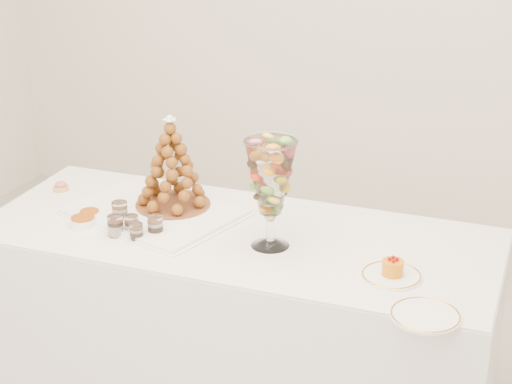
% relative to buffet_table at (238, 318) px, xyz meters
% --- Properties ---
extents(buffet_table, '(1.90, 0.85, 0.71)m').
position_rel_buffet_table_xyz_m(buffet_table, '(0.00, 0.00, 0.00)').
color(buffet_table, white).
rests_on(buffet_table, ground).
extents(lace_tray, '(0.67, 0.56, 0.02)m').
position_rel_buffet_table_xyz_m(lace_tray, '(-0.35, 0.02, 0.36)').
color(lace_tray, white).
rests_on(lace_tray, buffet_table).
extents(macaron_vase, '(0.18, 0.18, 0.38)m').
position_rel_buffet_table_xyz_m(macaron_vase, '(0.15, -0.05, 0.60)').
color(macaron_vase, white).
rests_on(macaron_vase, buffet_table).
extents(cake_plate, '(0.20, 0.20, 0.01)m').
position_rel_buffet_table_xyz_m(cake_plate, '(0.60, -0.11, 0.36)').
color(cake_plate, white).
rests_on(cake_plate, buffet_table).
extents(spare_plate, '(0.21, 0.21, 0.01)m').
position_rel_buffet_table_xyz_m(spare_plate, '(0.75, -0.31, 0.36)').
color(spare_plate, white).
rests_on(spare_plate, buffet_table).
extents(pink_tart, '(0.06, 0.06, 0.04)m').
position_rel_buffet_table_xyz_m(pink_tart, '(-0.81, 0.07, 0.37)').
color(pink_tart, tan).
rests_on(pink_tart, buffet_table).
extents(verrine_a, '(0.07, 0.07, 0.08)m').
position_rel_buffet_table_xyz_m(verrine_a, '(-0.43, -0.09, 0.39)').
color(verrine_a, white).
rests_on(verrine_a, buffet_table).
extents(verrine_b, '(0.07, 0.07, 0.07)m').
position_rel_buffet_table_xyz_m(verrine_b, '(-0.34, -0.16, 0.39)').
color(verrine_b, white).
rests_on(verrine_b, buffet_table).
extents(verrine_c, '(0.06, 0.06, 0.07)m').
position_rel_buffet_table_xyz_m(verrine_c, '(-0.25, -0.14, 0.39)').
color(verrine_c, white).
rests_on(verrine_c, buffet_table).
extents(verrine_d, '(0.06, 0.06, 0.08)m').
position_rel_buffet_table_xyz_m(verrine_d, '(-0.38, -0.19, 0.39)').
color(verrine_d, white).
rests_on(verrine_d, buffet_table).
extents(verrine_e, '(0.05, 0.05, 0.06)m').
position_rel_buffet_table_xyz_m(verrine_e, '(-0.30, -0.20, 0.39)').
color(verrine_e, white).
rests_on(verrine_e, buffet_table).
extents(ramekin_back, '(0.08, 0.08, 0.02)m').
position_rel_buffet_table_xyz_m(ramekin_back, '(-0.56, -0.10, 0.37)').
color(ramekin_back, white).
rests_on(ramekin_back, buffet_table).
extents(ramekin_front, '(0.10, 0.10, 0.03)m').
position_rel_buffet_table_xyz_m(ramekin_front, '(-0.54, -0.17, 0.37)').
color(ramekin_front, white).
rests_on(ramekin_front, buffet_table).
extents(croquembouche, '(0.28, 0.28, 0.35)m').
position_rel_buffet_table_xyz_m(croquembouche, '(-0.31, 0.09, 0.55)').
color(croquembouche, brown).
rests_on(croquembouche, lace_tray).
extents(mousse_cake, '(0.07, 0.07, 0.06)m').
position_rel_buffet_table_xyz_m(mousse_cake, '(0.60, -0.10, 0.39)').
color(mousse_cake, orange).
rests_on(mousse_cake, cake_plate).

